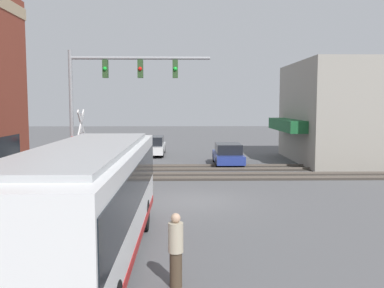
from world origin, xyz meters
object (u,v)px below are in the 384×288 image
(parked_car_blue, at_px, (228,155))
(pedestrian_near_bus, at_px, (176,250))
(city_bus, at_px, (87,200))
(pedestrian_at_crossing, at_px, (114,164))
(parked_car_white, at_px, (153,146))
(crossing_signal, at_px, (82,139))

(parked_car_blue, bearing_deg, pedestrian_near_bus, 170.59)
(city_bus, relative_size, pedestrian_at_crossing, 5.63)
(parked_car_blue, bearing_deg, city_bus, 163.05)
(parked_car_blue, height_order, pedestrian_at_crossing, pedestrian_at_crossing)
(pedestrian_near_bus, xyz_separation_m, pedestrian_at_crossing, (13.03, 3.45, 0.08))
(city_bus, distance_m, pedestrian_at_crossing, 11.79)
(parked_car_white, height_order, pedestrian_at_crossing, pedestrian_at_crossing)
(city_bus, bearing_deg, pedestrian_at_crossing, 5.87)
(parked_car_white, bearing_deg, crossing_signal, 167.04)
(pedestrian_near_bus, distance_m, pedestrian_at_crossing, 13.48)
(city_bus, bearing_deg, pedestrian_near_bus, -120.60)
(crossing_signal, relative_size, pedestrian_at_crossing, 2.07)
(crossing_signal, xyz_separation_m, pedestrian_near_bus, (-12.56, -5.02, -1.44))
(pedestrian_at_crossing, bearing_deg, parked_car_white, -5.92)
(city_bus, distance_m, crossing_signal, 11.58)
(parked_car_white, xyz_separation_m, pedestrian_at_crossing, (-11.60, 1.20, 0.23))
(parked_car_white, bearing_deg, pedestrian_at_crossing, 174.08)
(crossing_signal, bearing_deg, parked_car_blue, -51.56)
(parked_car_blue, distance_m, parked_car_white, 7.76)
(crossing_signal, distance_m, pedestrian_near_bus, 13.60)
(city_bus, height_order, parked_car_white, city_bus)
(crossing_signal, relative_size, parked_car_blue, 0.86)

